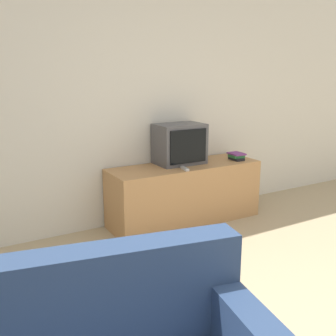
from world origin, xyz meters
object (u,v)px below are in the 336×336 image
at_px(remote_on_stand, 185,169).
at_px(book_stack, 236,156).
at_px(tv_stand, 185,193).
at_px(television, 180,144).

bearing_deg(remote_on_stand, book_stack, 7.42).
height_order(tv_stand, book_stack, book_stack).
bearing_deg(television, remote_on_stand, -111.58).
height_order(television, book_stack, television).
relative_size(book_stack, remote_on_stand, 1.29).
bearing_deg(tv_stand, book_stack, -7.12).
xyz_separation_m(book_stack, remote_on_stand, (-0.76, -0.10, -0.03)).
distance_m(tv_stand, book_stack, 0.74).
xyz_separation_m(tv_stand, book_stack, (0.64, -0.08, 0.36)).
relative_size(tv_stand, television, 3.24).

